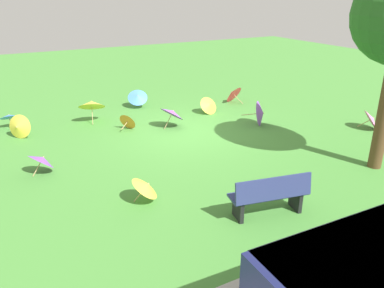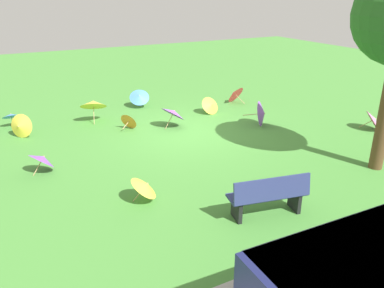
{
  "view_description": "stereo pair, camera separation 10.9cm",
  "coord_description": "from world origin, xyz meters",
  "px_view_note": "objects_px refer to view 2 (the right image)",
  "views": [
    {
      "loc": [
        5.25,
        10.26,
        4.23
      ],
      "look_at": [
        0.98,
        2.31,
        0.6
      ],
      "focal_mm": 36.01,
      "sensor_mm": 36.0,
      "label": 1
    },
    {
      "loc": [
        5.15,
        10.31,
        4.23
      ],
      "look_at": [
        0.98,
        2.31,
        0.6
      ],
      "focal_mm": 36.01,
      "sensor_mm": 36.0,
      "label": 2
    }
  ],
  "objects_px": {
    "parasol_yellow_3": "(211,105)",
    "parasol_orange_0": "(130,120)",
    "park_bench": "(269,195)",
    "parasol_yellow_4": "(20,126)",
    "parasol_purple_0": "(262,114)",
    "parasol_red_0": "(235,94)",
    "parasol_yellow_1": "(146,186)",
    "parasol_yellow_0": "(93,104)",
    "parasol_purple_1": "(43,159)",
    "parasol_blue_0": "(11,115)",
    "parasol_blue_1": "(139,96)",
    "parasol_purple_2": "(174,112)",
    "parasol_pink_0": "(374,120)"
  },
  "relations": [
    {
      "from": "park_bench",
      "to": "parasol_yellow_3",
      "type": "relative_size",
      "value": 2.13
    },
    {
      "from": "parasol_pink_0",
      "to": "parasol_blue_1",
      "type": "relative_size",
      "value": 0.97
    },
    {
      "from": "park_bench",
      "to": "parasol_purple_2",
      "type": "relative_size",
      "value": 1.76
    },
    {
      "from": "parasol_purple_2",
      "to": "parasol_yellow_0",
      "type": "bearing_deg",
      "value": -39.53
    },
    {
      "from": "parasol_yellow_1",
      "to": "parasol_purple_1",
      "type": "bearing_deg",
      "value": -55.38
    },
    {
      "from": "parasol_blue_0",
      "to": "parasol_purple_2",
      "type": "distance_m",
      "value": 5.33
    },
    {
      "from": "parasol_yellow_0",
      "to": "parasol_purple_2",
      "type": "bearing_deg",
      "value": 140.47
    },
    {
      "from": "parasol_orange_0",
      "to": "parasol_yellow_0",
      "type": "height_order",
      "value": "parasol_yellow_0"
    },
    {
      "from": "park_bench",
      "to": "parasol_pink_0",
      "type": "distance_m",
      "value": 6.73
    },
    {
      "from": "parasol_orange_0",
      "to": "parasol_yellow_4",
      "type": "height_order",
      "value": "parasol_yellow_4"
    },
    {
      "from": "parasol_yellow_0",
      "to": "parasol_orange_0",
      "type": "bearing_deg",
      "value": 122.85
    },
    {
      "from": "parasol_orange_0",
      "to": "parasol_purple_2",
      "type": "height_order",
      "value": "parasol_purple_2"
    },
    {
      "from": "parasol_yellow_1",
      "to": "parasol_yellow_3",
      "type": "relative_size",
      "value": 1.06
    },
    {
      "from": "parasol_blue_0",
      "to": "parasol_yellow_4",
      "type": "bearing_deg",
      "value": 97.35
    },
    {
      "from": "parasol_blue_0",
      "to": "parasol_yellow_4",
      "type": "distance_m",
      "value": 1.23
    },
    {
      "from": "parasol_orange_0",
      "to": "parasol_blue_0",
      "type": "bearing_deg",
      "value": -30.24
    },
    {
      "from": "parasol_pink_0",
      "to": "parasol_purple_2",
      "type": "bearing_deg",
      "value": -29.7
    },
    {
      "from": "parasol_purple_0",
      "to": "parasol_yellow_3",
      "type": "relative_size",
      "value": 1.13
    },
    {
      "from": "parasol_orange_0",
      "to": "parasol_purple_2",
      "type": "distance_m",
      "value": 1.45
    },
    {
      "from": "parasol_orange_0",
      "to": "parasol_pink_0",
      "type": "height_order",
      "value": "parasol_pink_0"
    },
    {
      "from": "parasol_yellow_0",
      "to": "parasol_pink_0",
      "type": "relative_size",
      "value": 1.26
    },
    {
      "from": "parasol_blue_0",
      "to": "parasol_purple_2",
      "type": "bearing_deg",
      "value": 152.29
    },
    {
      "from": "parasol_red_0",
      "to": "parasol_yellow_1",
      "type": "height_order",
      "value": "parasol_red_0"
    },
    {
      "from": "park_bench",
      "to": "parasol_purple_0",
      "type": "height_order",
      "value": "park_bench"
    },
    {
      "from": "park_bench",
      "to": "parasol_red_0",
      "type": "height_order",
      "value": "park_bench"
    },
    {
      "from": "parasol_orange_0",
      "to": "parasol_yellow_0",
      "type": "distance_m",
      "value": 1.56
    },
    {
      "from": "parasol_yellow_0",
      "to": "parasol_blue_0",
      "type": "distance_m",
      "value": 2.65
    },
    {
      "from": "parasol_yellow_4",
      "to": "parasol_pink_0",
      "type": "bearing_deg",
      "value": 156.32
    },
    {
      "from": "parasol_pink_0",
      "to": "parasol_yellow_1",
      "type": "relative_size",
      "value": 1.08
    },
    {
      "from": "park_bench",
      "to": "parasol_yellow_4",
      "type": "xyz_separation_m",
      "value": [
        3.95,
        -7.0,
        -0.09
      ]
    },
    {
      "from": "parasol_yellow_1",
      "to": "parasol_orange_0",
      "type": "bearing_deg",
      "value": -104.88
    },
    {
      "from": "parasol_yellow_0",
      "to": "parasol_yellow_1",
      "type": "xyz_separation_m",
      "value": [
        0.39,
        5.86,
        -0.27
      ]
    },
    {
      "from": "parasol_purple_0",
      "to": "parasol_purple_2",
      "type": "height_order",
      "value": "parasol_purple_0"
    },
    {
      "from": "park_bench",
      "to": "parasol_yellow_4",
      "type": "bearing_deg",
      "value": -60.59
    },
    {
      "from": "parasol_orange_0",
      "to": "parasol_red_0",
      "type": "distance_m",
      "value": 4.88
    },
    {
      "from": "parasol_orange_0",
      "to": "parasol_yellow_3",
      "type": "relative_size",
      "value": 0.86
    },
    {
      "from": "parasol_yellow_4",
      "to": "parasol_purple_0",
      "type": "bearing_deg",
      "value": 160.85
    },
    {
      "from": "parasol_pink_0",
      "to": "parasol_red_0",
      "type": "bearing_deg",
      "value": -65.31
    },
    {
      "from": "parasol_yellow_0",
      "to": "parasol_red_0",
      "type": "bearing_deg",
      "value": 177.87
    },
    {
      "from": "parasol_yellow_3",
      "to": "parasol_orange_0",
      "type": "bearing_deg",
      "value": 4.01
    },
    {
      "from": "parasol_purple_0",
      "to": "parasol_red_0",
      "type": "height_order",
      "value": "parasol_purple_0"
    },
    {
      "from": "parasol_red_0",
      "to": "parasol_yellow_0",
      "type": "bearing_deg",
      "value": -2.13
    },
    {
      "from": "parasol_purple_1",
      "to": "parasol_blue_1",
      "type": "relative_size",
      "value": 0.95
    },
    {
      "from": "parasol_yellow_0",
      "to": "parasol_purple_1",
      "type": "relative_size",
      "value": 1.29
    },
    {
      "from": "parasol_yellow_1",
      "to": "parasol_yellow_4",
      "type": "distance_m",
      "value": 5.7
    },
    {
      "from": "parasol_orange_0",
      "to": "parasol_red_0",
      "type": "height_order",
      "value": "parasol_red_0"
    },
    {
      "from": "park_bench",
      "to": "parasol_yellow_0",
      "type": "height_order",
      "value": "parasol_yellow_0"
    },
    {
      "from": "parasol_blue_1",
      "to": "parasol_purple_0",
      "type": "bearing_deg",
      "value": 126.13
    },
    {
      "from": "parasol_yellow_0",
      "to": "parasol_yellow_3",
      "type": "relative_size",
      "value": 1.44
    },
    {
      "from": "parasol_red_0",
      "to": "parasol_yellow_4",
      "type": "xyz_separation_m",
      "value": [
        7.98,
        0.32,
        0.01
      ]
    }
  ]
}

